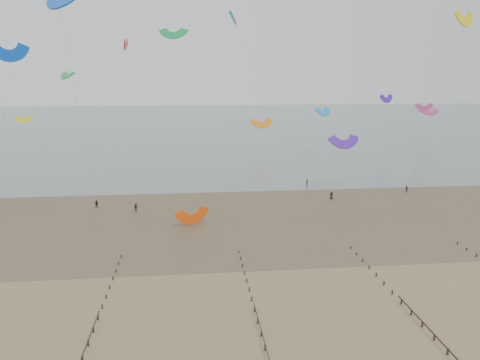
# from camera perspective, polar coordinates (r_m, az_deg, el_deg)

# --- Properties ---
(ground) EXTENTS (500.00, 500.00, 0.00)m
(ground) POSITION_cam_1_polar(r_m,az_deg,el_deg) (62.55, -2.74, -13.12)
(ground) COLOR brown
(ground) RESTS_ON ground
(sea_and_shore) EXTENTS (500.00, 665.00, 0.03)m
(sea_and_shore) POSITION_cam_1_polar(r_m,az_deg,el_deg) (94.59, -6.41, -3.99)
(sea_and_shore) COLOR #475654
(sea_and_shore) RESTS_ON ground
(kitesurfers) EXTENTS (147.84, 25.94, 1.76)m
(kitesurfers) POSITION_cam_1_polar(r_m,az_deg,el_deg) (107.90, 3.26, -1.34)
(kitesurfers) COLOR black
(kitesurfers) RESTS_ON ground
(grounded_kite) EXTENTS (7.39, 6.84, 3.26)m
(grounded_kite) POSITION_cam_1_polar(r_m,az_deg,el_deg) (87.73, -5.82, -5.35)
(grounded_kite) COLOR #FD5510
(grounded_kite) RESTS_ON ground
(kites_airborne) EXTENTS (207.11, 117.89, 37.08)m
(kites_airborne) POSITION_cam_1_polar(r_m,az_deg,el_deg) (145.81, -11.27, 10.77)
(kites_airborne) COLOR #4F1BB6
(kites_airborne) RESTS_ON ground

